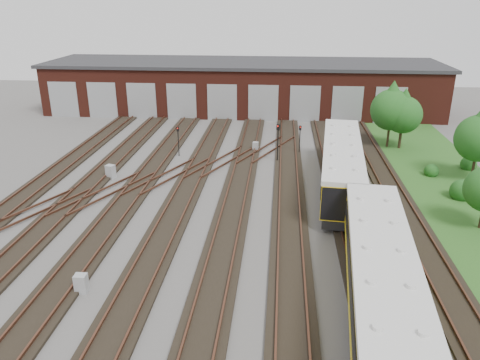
{
  "coord_description": "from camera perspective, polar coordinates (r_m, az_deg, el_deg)",
  "views": [
    {
      "loc": [
        5.18,
        -21.98,
        14.21
      ],
      "look_at": [
        2.42,
        8.96,
        2.0
      ],
      "focal_mm": 35.0,
      "sensor_mm": 36.0,
      "label": 1
    }
  ],
  "objects": [
    {
      "name": "ground",
      "position": [
        26.68,
        -7.03,
        -10.91
      ],
      "size": [
        120.0,
        120.0,
        0.0
      ],
      "primitive_type": "plane",
      "color": "#4E4B48",
      "rests_on": "ground"
    },
    {
      "name": "track_network",
      "position": [
        27.15,
        -7.14,
        -10.03
      ],
      "size": [
        30.4,
        70.0,
        0.33
      ],
      "color": "black",
      "rests_on": "ground"
    },
    {
      "name": "maintenance_shed",
      "position": [
        63.14,
        0.31,
        11.42
      ],
      "size": [
        51.0,
        12.5,
        6.35
      ],
      "color": "#4B1B12",
      "rests_on": "ground"
    },
    {
      "name": "grass_verge",
      "position": [
        37.61,
        26.24,
        -3.05
      ],
      "size": [
        8.0,
        55.0,
        0.05
      ],
      "primitive_type": "cube",
      "color": "#1F4918",
      "rests_on": "ground"
    },
    {
      "name": "metro_train",
      "position": [
        22.95,
        16.74,
        -11.66
      ],
      "size": [
        4.43,
        48.18,
        3.3
      ],
      "rotation": [
        0.0,
        0.0,
        -0.1
      ],
      "color": "black",
      "rests_on": "ground"
    },
    {
      "name": "signal_mast_1",
      "position": [
        44.62,
        -7.54,
        5.15
      ],
      "size": [
        0.23,
        0.21,
        2.87
      ],
      "rotation": [
        0.0,
        0.0,
        -0.11
      ],
      "color": "black",
      "rests_on": "ground"
    },
    {
      "name": "signal_mast_2",
      "position": [
        42.58,
        4.64,
        5.1
      ],
      "size": [
        0.31,
        0.3,
        3.57
      ],
      "rotation": [
        0.0,
        0.0,
        -0.43
      ],
      "color": "black",
      "rests_on": "ground"
    },
    {
      "name": "signal_mast_3",
      "position": [
        45.28,
        7.31,
        5.35
      ],
      "size": [
        0.24,
        0.23,
        2.79
      ],
      "rotation": [
        0.0,
        0.0,
        0.24
      ],
      "color": "black",
      "rests_on": "ground"
    },
    {
      "name": "relay_cabinet_1",
      "position": [
        40.55,
        -15.49,
        0.99
      ],
      "size": [
        0.84,
        0.77,
        1.14
      ],
      "primitive_type": "cube",
      "rotation": [
        0.0,
        0.0,
        -0.35
      ],
      "color": "#96999B",
      "rests_on": "ground"
    },
    {
      "name": "relay_cabinet_2",
      "position": [
        25.84,
        -18.79,
        -11.86
      ],
      "size": [
        0.63,
        0.53,
        1.03
      ],
      "primitive_type": "cube",
      "rotation": [
        0.0,
        0.0,
        0.03
      ],
      "color": "#96999B",
      "rests_on": "ground"
    },
    {
      "name": "relay_cabinet_3",
      "position": [
        46.23,
        1.89,
        4.12
      ],
      "size": [
        0.59,
        0.51,
        0.89
      ],
      "primitive_type": "cube",
      "rotation": [
        0.0,
        0.0,
        -0.14
      ],
      "color": "#96999B",
      "rests_on": "ground"
    },
    {
      "name": "relay_cabinet_4",
      "position": [
        35.78,
        16.92,
        -1.96
      ],
      "size": [
        0.69,
        0.58,
        1.11
      ],
      "primitive_type": "cube",
      "rotation": [
        0.0,
        0.0,
        0.04
      ],
      "color": "#96999B",
      "rests_on": "ground"
    },
    {
      "name": "tree_0",
      "position": [
        48.75,
        18.02,
        8.7
      ],
      "size": [
        4.05,
        4.05,
        6.71
      ],
      "color": "#2E2014",
      "rests_on": "ground"
    },
    {
      "name": "tree_1",
      "position": [
        48.73,
        19.33,
        8.02
      ],
      "size": [
        3.65,
        3.65,
        6.05
      ],
      "color": "#2E2014",
      "rests_on": "ground"
    },
    {
      "name": "tree_2",
      "position": [
        42.23,
        27.21,
        5.14
      ],
      "size": [
        3.8,
        3.8,
        6.3
      ],
      "color": "#2E2014",
      "rests_on": "ground"
    },
    {
      "name": "bush_0",
      "position": [
        38.74,
        25.48,
        -0.86
      ],
      "size": [
        1.76,
        1.76,
        1.76
      ],
      "primitive_type": "sphere",
      "color": "#134313",
      "rests_on": "ground"
    },
    {
      "name": "bush_1",
      "position": [
        42.76,
        22.33,
        1.24
      ],
      "size": [
        1.21,
        1.21,
        1.21
      ],
      "primitive_type": "sphere",
      "color": "#134313",
      "rests_on": "ground"
    },
    {
      "name": "bush_2",
      "position": [
        45.71,
        26.14,
        2.01
      ],
      "size": [
        1.4,
        1.4,
        1.4
      ],
      "primitive_type": "sphere",
      "color": "#134313",
      "rests_on": "ground"
    }
  ]
}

